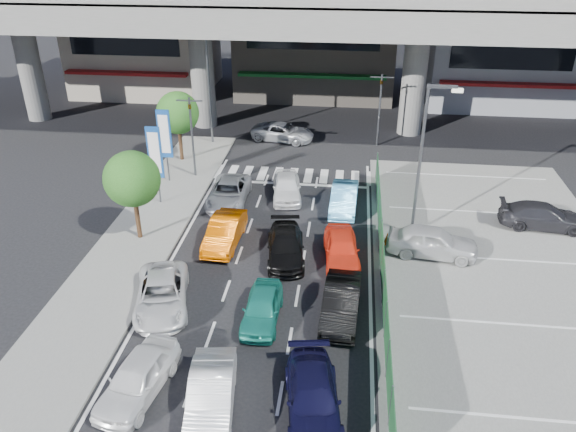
# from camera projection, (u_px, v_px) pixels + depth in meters

# --- Properties ---
(ground) EXTENTS (120.00, 120.00, 0.00)m
(ground) POSITION_uv_depth(u_px,v_px,m) (262.00, 293.00, 24.91)
(ground) COLOR black
(ground) RESTS_ON ground
(parking_lot) EXTENTS (12.00, 28.00, 0.06)m
(parking_lot) POSITION_uv_depth(u_px,v_px,m) (507.00, 283.00, 25.52)
(parking_lot) COLOR slate
(parking_lot) RESTS_ON ground
(sidewalk_left) EXTENTS (4.00, 30.00, 0.12)m
(sidewalk_left) POSITION_uv_depth(u_px,v_px,m) (140.00, 238.00, 29.09)
(sidewalk_left) COLOR slate
(sidewalk_left) RESTS_ON ground
(fence_run) EXTENTS (0.16, 22.00, 1.80)m
(fence_run) POSITION_uv_depth(u_px,v_px,m) (383.00, 272.00, 24.82)
(fence_run) COLOR #1B5028
(fence_run) RESTS_ON ground
(expressway) EXTENTS (64.00, 14.00, 10.75)m
(expressway) POSITION_uv_depth(u_px,v_px,m) (307.00, 12.00, 40.03)
(expressway) COLOR slate
(expressway) RESTS_ON ground
(building_west) EXTENTS (12.00, 10.90, 13.00)m
(building_west) POSITION_uv_depth(u_px,v_px,m) (142.00, 18.00, 51.46)
(building_west) COLOR #AC9F8A
(building_west) RESTS_ON ground
(building_center) EXTENTS (14.00, 10.90, 15.00)m
(building_center) POSITION_uv_depth(u_px,v_px,m) (317.00, 8.00, 50.24)
(building_center) COLOR gray
(building_center) RESTS_ON ground
(building_east) EXTENTS (12.00, 10.90, 12.00)m
(building_east) POSITION_uv_depth(u_px,v_px,m) (501.00, 31.00, 48.44)
(building_east) COLOR gray
(building_east) RESTS_ON ground
(traffic_light_left) EXTENTS (1.60, 1.24, 5.20)m
(traffic_light_left) POSITION_uv_depth(u_px,v_px,m) (191.00, 118.00, 34.19)
(traffic_light_left) COLOR #595B60
(traffic_light_left) RESTS_ON ground
(traffic_light_right) EXTENTS (1.60, 1.24, 5.20)m
(traffic_light_right) POSITION_uv_depth(u_px,v_px,m) (381.00, 92.00, 39.12)
(traffic_light_right) COLOR #595B60
(traffic_light_right) RESTS_ON ground
(street_lamp_right) EXTENTS (1.65, 0.22, 8.00)m
(street_lamp_right) POSITION_uv_depth(u_px,v_px,m) (425.00, 150.00, 27.18)
(street_lamp_right) COLOR #595B60
(street_lamp_right) RESTS_ON ground
(street_lamp_left) EXTENTS (1.65, 0.22, 8.00)m
(street_lamp_left) POSITION_uv_depth(u_px,v_px,m) (211.00, 79.00, 39.06)
(street_lamp_left) COLOR #595B60
(street_lamp_left) RESTS_ON ground
(signboard_near) EXTENTS (0.80, 0.14, 4.70)m
(signboard_near) POSITION_uv_depth(u_px,v_px,m) (155.00, 155.00, 31.19)
(signboard_near) COLOR #595B60
(signboard_near) RESTS_ON ground
(signboard_far) EXTENTS (0.80, 0.14, 4.70)m
(signboard_far) POSITION_uv_depth(u_px,v_px,m) (165.00, 136.00, 33.86)
(signboard_far) COLOR #595B60
(signboard_far) RESTS_ON ground
(tree_near) EXTENTS (2.80, 2.80, 4.80)m
(tree_near) POSITION_uv_depth(u_px,v_px,m) (132.00, 179.00, 27.52)
(tree_near) COLOR #382314
(tree_near) RESTS_ON ground
(tree_far) EXTENTS (2.80, 2.80, 4.80)m
(tree_far) POSITION_uv_depth(u_px,v_px,m) (178.00, 113.00, 36.80)
(tree_far) COLOR #382314
(tree_far) RESTS_ON ground
(van_white_back_left) EXTENTS (2.30, 4.27, 1.38)m
(van_white_back_left) POSITION_uv_depth(u_px,v_px,m) (138.00, 378.00, 19.40)
(van_white_back_left) COLOR white
(van_white_back_left) RESTS_ON ground
(hatch_white_back_mid) EXTENTS (2.02, 4.35, 1.38)m
(hatch_white_back_mid) POSITION_uv_depth(u_px,v_px,m) (211.00, 396.00, 18.68)
(hatch_white_back_mid) COLOR white
(hatch_white_back_mid) RESTS_ON ground
(minivan_navy_back) EXTENTS (2.44, 4.63, 1.28)m
(minivan_navy_back) POSITION_uv_depth(u_px,v_px,m) (313.00, 397.00, 18.67)
(minivan_navy_back) COLOR black
(minivan_navy_back) RESTS_ON ground
(sedan_white_mid_left) EXTENTS (3.23, 5.02, 1.29)m
(sedan_white_mid_left) POSITION_uv_depth(u_px,v_px,m) (162.00, 294.00, 23.76)
(sedan_white_mid_left) COLOR silver
(sedan_white_mid_left) RESTS_ON ground
(taxi_teal_mid) EXTENTS (1.47, 3.63, 1.24)m
(taxi_teal_mid) POSITION_uv_depth(u_px,v_px,m) (262.00, 308.00, 22.98)
(taxi_teal_mid) COLOR #1C8272
(taxi_teal_mid) RESTS_ON ground
(hatch_black_mid_right) EXTENTS (1.68, 4.26, 1.38)m
(hatch_black_mid_right) POSITION_uv_depth(u_px,v_px,m) (341.00, 303.00, 23.16)
(hatch_black_mid_right) COLOR black
(hatch_black_mid_right) RESTS_ON ground
(taxi_orange_left) EXTENTS (1.62, 4.24, 1.38)m
(taxi_orange_left) POSITION_uv_depth(u_px,v_px,m) (225.00, 232.00, 28.37)
(taxi_orange_left) COLOR #C24F00
(taxi_orange_left) RESTS_ON ground
(sedan_black_mid) EXTENTS (2.32, 4.52, 1.26)m
(sedan_black_mid) POSITION_uv_depth(u_px,v_px,m) (286.00, 246.00, 27.23)
(sedan_black_mid) COLOR black
(sedan_black_mid) RESTS_ON ground
(taxi_orange_right) EXTENTS (2.05, 4.20, 1.38)m
(taxi_orange_right) POSITION_uv_depth(u_px,v_px,m) (342.00, 248.00, 26.96)
(taxi_orange_right) COLOR red
(taxi_orange_right) RESTS_ON ground
(wagon_silver_front_left) EXTENTS (2.24, 4.67, 1.29)m
(wagon_silver_front_left) POSITION_uv_depth(u_px,v_px,m) (229.00, 193.00, 32.49)
(wagon_silver_front_left) COLOR #A1A3A8
(wagon_silver_front_left) RESTS_ON ground
(sedan_white_front_mid) EXTENTS (2.18, 4.24, 1.38)m
(sedan_white_front_mid) POSITION_uv_depth(u_px,v_px,m) (287.00, 187.00, 33.09)
(sedan_white_front_mid) COLOR white
(sedan_white_front_mid) RESTS_ON ground
(kei_truck_front_right) EXTENTS (1.59, 4.18, 1.36)m
(kei_truck_front_right) POSITION_uv_depth(u_px,v_px,m) (344.00, 198.00, 31.75)
(kei_truck_front_right) COLOR #5CBDF8
(kei_truck_front_right) RESTS_ON ground
(crossing_wagon_silver) EXTENTS (4.94, 3.01, 1.28)m
(crossing_wagon_silver) POSITION_uv_depth(u_px,v_px,m) (283.00, 132.00, 41.60)
(crossing_wagon_silver) COLOR silver
(crossing_wagon_silver) RESTS_ON ground
(parked_sedan_white) EXTENTS (4.56, 2.29, 1.49)m
(parked_sedan_white) POSITION_uv_depth(u_px,v_px,m) (432.00, 242.00, 27.29)
(parked_sedan_white) COLOR silver
(parked_sedan_white) RESTS_ON parking_lot
(parked_sedan_dgrey) EXTENTS (4.67, 2.24, 1.31)m
(parked_sedan_dgrey) POSITION_uv_depth(u_px,v_px,m) (543.00, 216.00, 29.80)
(parked_sedan_dgrey) COLOR #2B2A2F
(parked_sedan_dgrey) RESTS_ON parking_lot
(traffic_cone) EXTENTS (0.37, 0.37, 0.69)m
(traffic_cone) POSITION_uv_depth(u_px,v_px,m) (387.00, 238.00, 28.38)
(traffic_cone) COLOR #CB4F0B
(traffic_cone) RESTS_ON parking_lot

